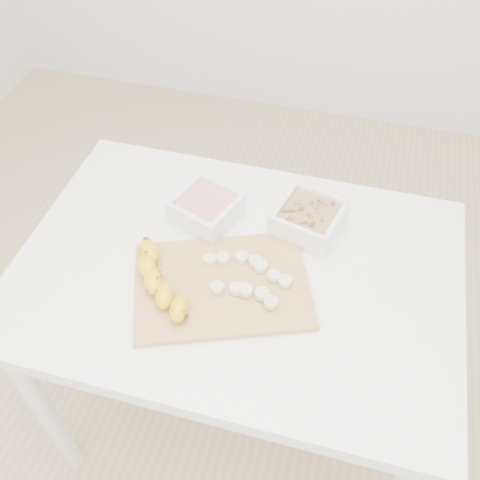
% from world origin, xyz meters
% --- Properties ---
extents(ground, '(3.50, 3.50, 0.00)m').
position_xyz_m(ground, '(0.00, 0.00, 0.00)').
color(ground, '#C6AD89').
rests_on(ground, ground).
extents(table, '(1.00, 0.70, 0.75)m').
position_xyz_m(table, '(0.00, 0.00, 0.65)').
color(table, white).
rests_on(table, ground).
extents(bowl_yogurt, '(0.18, 0.18, 0.07)m').
position_xyz_m(bowl_yogurt, '(-0.11, 0.13, 0.78)').
color(bowl_yogurt, white).
rests_on(bowl_yogurt, table).
extents(bowl_granola, '(0.18, 0.18, 0.07)m').
position_xyz_m(bowl_granola, '(0.13, 0.16, 0.78)').
color(bowl_granola, white).
rests_on(bowl_granola, table).
extents(cutting_board, '(0.45, 0.39, 0.01)m').
position_xyz_m(cutting_board, '(-0.02, -0.06, 0.76)').
color(cutting_board, tan).
rests_on(cutting_board, table).
extents(banana, '(0.17, 0.23, 0.04)m').
position_xyz_m(banana, '(-0.14, -0.11, 0.78)').
color(banana, '#DEAD0B').
rests_on(banana, cutting_board).
extents(banana_slices, '(0.20, 0.14, 0.02)m').
position_xyz_m(banana_slices, '(0.04, -0.04, 0.77)').
color(banana_slices, beige).
rests_on(banana_slices, cutting_board).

